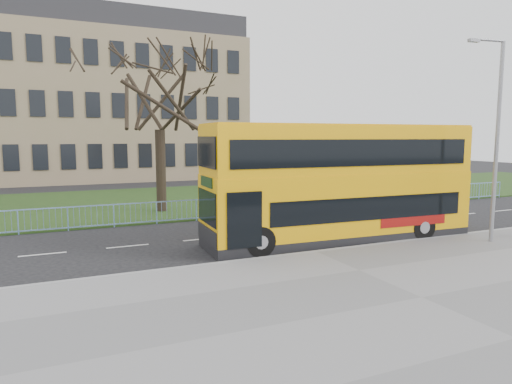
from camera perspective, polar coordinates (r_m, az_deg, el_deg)
ground at (r=18.05m, az=4.84°, el=-6.65°), size 120.00×120.00×0.00m
pavement at (r=12.80m, az=19.99°, el=-12.51°), size 80.00×10.50×0.12m
kerb at (r=16.73m, az=7.43°, el=-7.52°), size 80.00×0.20×0.14m
grass_verge at (r=31.12m, az=-8.01°, el=-0.87°), size 80.00×15.40×0.08m
guard_railing at (r=23.82m, az=-2.86°, el=-1.96°), size 40.00×0.12×1.10m
bare_tree at (r=25.96m, az=-11.98°, el=9.55°), size 7.56×7.56×10.80m
civic_building at (r=50.53m, az=-20.39°, el=9.65°), size 30.00×15.00×14.00m
yellow_bus at (r=18.68m, az=10.50°, el=1.48°), size 11.20×3.17×4.65m
street_lamp at (r=19.92m, az=27.75°, el=6.50°), size 1.63×0.37×7.72m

